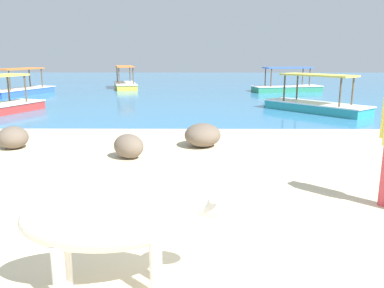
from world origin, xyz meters
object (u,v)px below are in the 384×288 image
(cow, at_px, (113,219))
(boat_yellow, at_px, (125,84))
(boat_blue, at_px, (21,89))
(boat_green, at_px, (287,87))
(boat_teal, at_px, (316,104))

(cow, bearing_deg, boat_yellow, 92.04)
(cow, bearing_deg, boat_blue, 108.11)
(boat_yellow, relative_size, boat_blue, 1.00)
(boat_green, bearing_deg, boat_teal, 72.10)
(cow, bearing_deg, boat_teal, 57.81)
(boat_yellow, relative_size, boat_green, 1.00)
(boat_teal, bearing_deg, boat_blue, -154.65)
(boat_blue, distance_m, boat_green, 13.51)
(boat_teal, bearing_deg, boat_yellow, -179.40)
(boat_blue, height_order, boat_green, same)
(boat_teal, distance_m, boat_green, 7.47)
(boat_yellow, xyz_separation_m, boat_green, (8.96, -2.06, 0.00))
(cow, height_order, boat_yellow, boat_yellow)
(cow, distance_m, boat_teal, 11.66)
(boat_yellow, height_order, boat_green, same)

